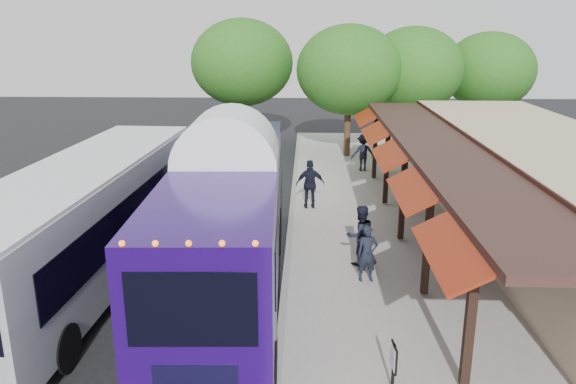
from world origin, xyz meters
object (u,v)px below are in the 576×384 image
(ped_b, at_px, (360,235))
(sign_board, at_px, (394,359))
(coach_bus, at_px, (230,216))
(city_bus, at_px, (87,217))
(ped_d, at_px, (363,152))
(ped_a, at_px, (367,254))
(ped_c, at_px, (310,184))

(ped_b, xyz_separation_m, sign_board, (0.12, -6.15, -0.25))
(coach_bus, distance_m, city_bus, 4.14)
(city_bus, relative_size, sign_board, 12.88)
(ped_d, xyz_separation_m, sign_board, (-1.05, -17.78, -0.24))
(coach_bus, xyz_separation_m, ped_a, (3.78, 0.31, -1.18))
(city_bus, xyz_separation_m, sign_board, (7.91, -5.13, -1.07))
(coach_bus, height_order, city_bus, coach_bus)
(sign_board, bearing_deg, coach_bus, 124.53)
(ped_a, height_order, ped_c, ped_c)
(city_bus, xyz_separation_m, ped_c, (6.32, 6.48, -0.77))
(city_bus, relative_size, ped_c, 6.63)
(ped_a, height_order, ped_b, ped_b)
(ped_a, relative_size, ped_b, 0.88)
(ped_b, bearing_deg, coach_bus, -2.55)
(coach_bus, distance_m, sign_board, 6.17)
(coach_bus, distance_m, ped_c, 7.34)
(city_bus, relative_size, ped_b, 6.97)
(coach_bus, relative_size, ped_d, 6.81)
(ped_b, relative_size, ped_d, 1.00)
(coach_bus, bearing_deg, ped_a, 2.60)
(coach_bus, height_order, ped_c, coach_bus)
(ped_c, height_order, ped_d, ped_c)
(ped_c, bearing_deg, city_bus, 41.46)
(coach_bus, relative_size, ped_a, 7.75)
(sign_board, bearing_deg, city_bus, 142.51)
(ped_a, xyz_separation_m, ped_b, (-0.10, 1.16, 0.11))
(ped_b, xyz_separation_m, ped_c, (-1.47, 5.46, 0.05))
(city_bus, bearing_deg, ped_b, 9.82)
(coach_bus, xyz_separation_m, ped_c, (2.21, 6.93, -1.02))
(ped_b, height_order, sign_board, ped_b)
(coach_bus, height_order, ped_d, coach_bus)
(ped_d, bearing_deg, ped_b, 76.38)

